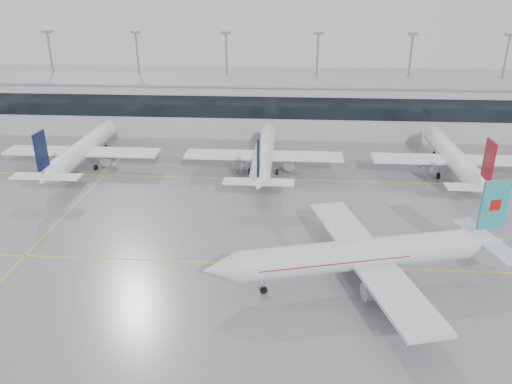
{
  "coord_description": "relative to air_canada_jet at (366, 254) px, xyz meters",
  "views": [
    {
      "loc": [
        4.57,
        -55.52,
        33.7
      ],
      "look_at": [
        0.0,
        12.0,
        5.0
      ],
      "focal_mm": 35.0,
      "sensor_mm": 36.0,
      "label": 1
    }
  ],
  "objects": [
    {
      "name": "taxi_line_north",
      "position": [
        -14.06,
        33.31,
        -3.83
      ],
      "size": [
        120.0,
        0.25,
        0.01
      ],
      "primitive_type": "cube",
      "color": "yellow",
      "rests_on": "ground"
    },
    {
      "name": "terminal",
      "position": [
        -14.06,
        65.31,
        2.17
      ],
      "size": [
        180.0,
        15.0,
        12.0
      ],
      "primitive_type": "cube",
      "color": "#A9AAAD",
      "rests_on": "ground"
    },
    {
      "name": "terminal_glass",
      "position": [
        -14.06,
        57.76,
        3.67
      ],
      "size": [
        180.0,
        0.2,
        5.0
      ],
      "primitive_type": "cube",
      "color": "black",
      "rests_on": "ground"
    },
    {
      "name": "terminal_roof",
      "position": [
        -14.06,
        65.31,
        8.37
      ],
      "size": [
        182.0,
        16.0,
        0.4
      ],
      "primitive_type": "cube",
      "color": "gray",
      "rests_on": "ground"
    },
    {
      "name": "parked_jet_b",
      "position": [
        -49.06,
        37.0,
        -0.12
      ],
      "size": [
        29.64,
        36.96,
        11.72
      ],
      "rotation": [
        0.0,
        0.0,
        1.57
      ],
      "color": "white",
      "rests_on": "ground"
    },
    {
      "name": "parked_jet_c",
      "position": [
        -14.06,
        37.0,
        -0.12
      ],
      "size": [
        29.64,
        36.96,
        11.72
      ],
      "rotation": [
        0.0,
        0.0,
        1.57
      ],
      "color": "white",
      "rests_on": "ground"
    },
    {
      "name": "parked_jet_d",
      "position": [
        20.94,
        37.0,
        -0.12
      ],
      "size": [
        29.64,
        36.96,
        11.72
      ],
      "rotation": [
        0.0,
        0.0,
        1.57
      ],
      "color": "white",
      "rests_on": "ground"
    },
    {
      "name": "taxi_line_cross",
      "position": [
        -44.06,
        18.31,
        -3.83
      ],
      "size": [
        0.25,
        60.0,
        0.01
      ],
      "primitive_type": "cube",
      "color": "yellow",
      "rests_on": "ground"
    },
    {
      "name": "ground",
      "position": [
        -14.06,
        3.31,
        -3.83
      ],
      "size": [
        320.0,
        320.0,
        0.0
      ],
      "primitive_type": "plane",
      "color": "gray",
      "rests_on": "ground"
    },
    {
      "name": "light_masts",
      "position": [
        -14.06,
        71.31,
        9.51
      ],
      "size": [
        156.4,
        1.0,
        22.6
      ],
      "color": "gray",
      "rests_on": "ground"
    },
    {
      "name": "taxi_line_main",
      "position": [
        -14.06,
        3.31,
        -3.83
      ],
      "size": [
        120.0,
        0.25,
        0.01
      ],
      "primitive_type": "cube",
      "color": "yellow",
      "rests_on": "ground"
    },
    {
      "name": "air_canada_jet",
      "position": [
        0.0,
        0.0,
        0.0
      ],
      "size": [
        37.37,
        30.7,
        12.03
      ],
      "rotation": [
        0.0,
        0.0,
        3.4
      ],
      "color": "silver",
      "rests_on": "ground"
    }
  ]
}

